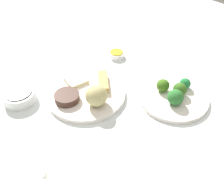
{
  "coord_description": "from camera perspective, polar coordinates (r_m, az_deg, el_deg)",
  "views": [
    {
      "loc": [
        0.36,
        0.5,
        0.62
      ],
      "look_at": [
        -0.09,
        0.03,
        0.06
      ],
      "focal_mm": 41.97,
      "sensor_mm": 36.0,
      "label": 1
    }
  ],
  "objects": [
    {
      "name": "spring_roll",
      "position": [
        0.91,
        -1.95,
        1.7
      ],
      "size": [
        0.09,
        0.1,
        0.02
      ],
      "primitive_type": "cube",
      "rotation": [
        0.0,
        0.0,
        0.89
      ],
      "color": "tan",
      "rests_on": "main_plate"
    },
    {
      "name": "teacup",
      "position": [
        0.69,
        -16.53,
        -18.07
      ],
      "size": [
        0.06,
        0.06,
        0.06
      ],
      "primitive_type": "cylinder",
      "color": "white",
      "rests_on": "tabletop"
    },
    {
      "name": "rice_scoop",
      "position": [
        0.82,
        -3.43,
        -1.3
      ],
      "size": [
        0.07,
        0.07,
        0.07
      ],
      "primitive_type": "sphere",
      "color": "tan",
      "rests_on": "main_plate"
    },
    {
      "name": "broccoli_floret_0",
      "position": [
        0.9,
        11.04,
        0.88
      ],
      "size": [
        0.04,
        0.04,
        0.04
      ],
      "primitive_type": "sphere",
      "color": "#3B691B",
      "rests_on": "broccoli_plate"
    },
    {
      "name": "broccoli_floret_1",
      "position": [
        0.89,
        14.55,
        0.02
      ],
      "size": [
        0.05,
        0.05,
        0.05
      ],
      "primitive_type": "sphere",
      "color": "#35621F",
      "rests_on": "broccoli_plate"
    },
    {
      "name": "soy_sauce_bowl_liquid",
      "position": [
        0.91,
        -19.81,
        -0.45
      ],
      "size": [
        0.09,
        0.09,
        0.0
      ],
      "primitive_type": "cylinder",
      "color": "black",
      "rests_on": "soy_sauce_bowl"
    },
    {
      "name": "broccoli_floret_4",
      "position": [
        0.93,
        15.63,
        1.26
      ],
      "size": [
        0.04,
        0.04,
        0.04
      ],
      "primitive_type": "sphere",
      "color": "#1E7235",
      "rests_on": "broccoli_plate"
    },
    {
      "name": "sauce_ramekin_hot_mustard_liquid",
      "position": [
        1.07,
        1.01,
        8.15
      ],
      "size": [
        0.05,
        0.05,
        0.0
      ],
      "primitive_type": "cylinder",
      "color": "gold",
      "rests_on": "sauce_ramekin_hot_mustard"
    },
    {
      "name": "broccoli_floret_2",
      "position": [
        0.86,
        13.64,
        -1.64
      ],
      "size": [
        0.05,
        0.05,
        0.05
      ],
      "primitive_type": "sphere",
      "color": "#2A6D2D",
      "rests_on": "broccoli_plate"
    },
    {
      "name": "broccoli_plate",
      "position": [
        0.9,
        13.12,
        -1.61
      ],
      "size": [
        0.24,
        0.24,
        0.01
      ],
      "primitive_type": "cylinder",
      "color": "white",
      "rests_on": "tabletop"
    },
    {
      "name": "soy_sauce_bowl",
      "position": [
        0.92,
        -19.53,
        -1.39
      ],
      "size": [
        0.11,
        0.11,
        0.04
      ],
      "primitive_type": "cylinder",
      "color": "white",
      "rests_on": "tabletop"
    },
    {
      "name": "sauce_ramekin_hot_mustard",
      "position": [
        1.08,
        1.0,
        7.59
      ],
      "size": [
        0.06,
        0.06,
        0.02
      ],
      "primitive_type": "cylinder",
      "color": "white",
      "rests_on": "tabletop"
    },
    {
      "name": "crab_rangoon_wonton",
      "position": [
        0.94,
        -7.87,
        2.12
      ],
      "size": [
        0.08,
        0.08,
        0.01
      ],
      "primitive_type": "cube",
      "rotation": [
        0.0,
        0.0,
        -0.18
      ],
      "color": "beige",
      "rests_on": "main_plate"
    },
    {
      "name": "main_plate",
      "position": [
        0.9,
        -5.67,
        -0.89
      ],
      "size": [
        0.27,
        0.27,
        0.02
      ],
      "primitive_type": "cylinder",
      "color": "white",
      "rests_on": "tabletop"
    },
    {
      "name": "tabletop",
      "position": [
        0.87,
        -5.71,
        -4.17
      ],
      "size": [
        2.2,
        2.2,
        0.02
      ],
      "primitive_type": "cube",
      "color": "silver",
      "rests_on": "ground"
    },
    {
      "name": "stir_fry_heap",
      "position": [
        0.86,
        -9.78,
        -1.63
      ],
      "size": [
        0.08,
        0.08,
        0.02
      ],
      "primitive_type": "cylinder",
      "color": "#412920",
      "rests_on": "main_plate"
    }
  ]
}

